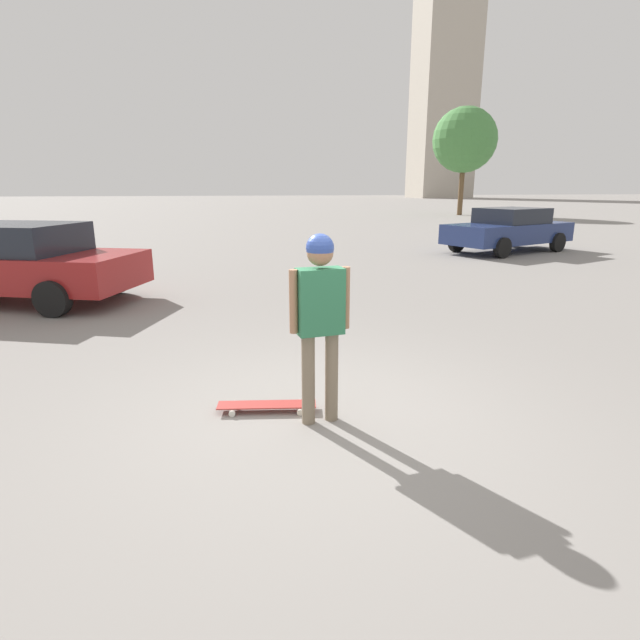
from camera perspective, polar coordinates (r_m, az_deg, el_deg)
ground_plane at (r=4.77m, az=0.00°, el=-11.44°), size 220.00×220.00×0.00m
person at (r=4.39m, az=0.00°, el=1.44°), size 0.25×0.55×1.74m
skateboard at (r=4.96m, az=-6.10°, el=-9.66°), size 0.35×0.97×0.07m
car_parked_near at (r=10.95m, az=-31.39°, el=5.65°), size 3.32×4.90×1.46m
car_parked_far at (r=17.85m, az=20.78°, el=9.67°), size 3.37×4.90×1.43m
building_block_distant at (r=97.52m, az=13.93°, el=23.46°), size 8.95×9.39×33.97m
tree_distant at (r=39.75m, az=16.20°, el=19.13°), size 4.61×4.61×7.64m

